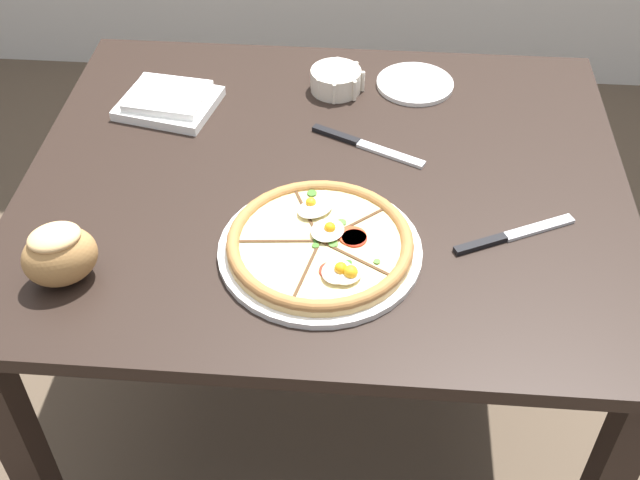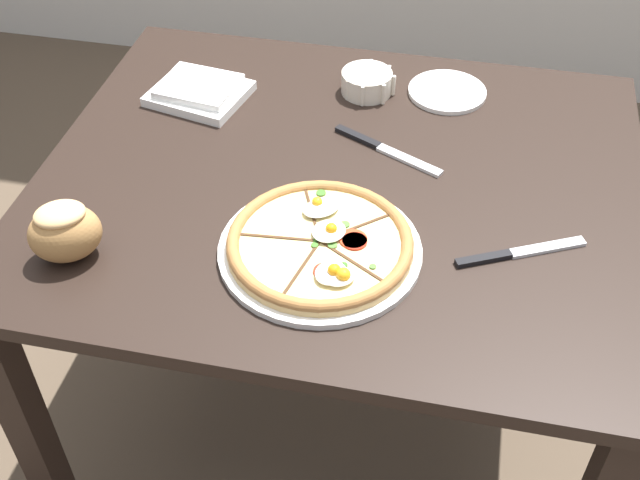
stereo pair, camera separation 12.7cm
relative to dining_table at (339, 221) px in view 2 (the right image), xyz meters
The scene contains 9 objects.
ground_plane 0.66m from the dining_table, ahead, with size 12.00×12.00×0.00m, color brown.
dining_table is the anchor object (origin of this frame).
pizza 0.25m from the dining_table, 88.07° to the right, with size 0.35×0.35×0.05m.
ramekin_bowl 0.33m from the dining_table, 89.32° to the left, with size 0.12×0.12×0.05m.
napkin_folded 0.42m from the dining_table, 149.29° to the left, with size 0.22×0.20×0.04m.
bread_piece_near 0.53m from the dining_table, 143.02° to the right, with size 0.15×0.14×0.11m.
knife_main 0.38m from the dining_table, 23.01° to the right, with size 0.22×0.12×0.01m.
knife_spare 0.17m from the dining_table, 53.41° to the left, with size 0.23×0.12×0.01m.
side_saucer 0.39m from the dining_table, 62.56° to the left, with size 0.17×0.17×0.01m.
Camera 2 is at (0.21, -1.17, 1.71)m, focal length 45.00 mm.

